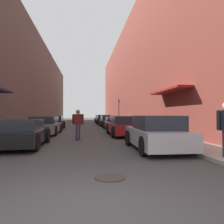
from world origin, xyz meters
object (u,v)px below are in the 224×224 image
at_px(parked_car_right_4, 103,120).
at_px(parked_car_right_0, 156,133).
at_px(parked_car_right_1, 124,126).
at_px(parked_car_right_5, 101,119).
at_px(manhole_cover, 110,177).
at_px(parked_car_left_0, 21,133).
at_px(parked_car_right_2, 115,123).
at_px(parked_car_right_3, 108,121).
at_px(traffic_light, 119,108).
at_px(parked_car_left_2, 54,123).
at_px(parked_car_left_1, 45,126).
at_px(skateboarder, 78,121).

bearing_deg(parked_car_right_4, parked_car_right_0, -89.46).
height_order(parked_car_right_0, parked_car_right_1, parked_car_right_0).
xyz_separation_m(parked_car_right_5, manhole_cover, (-2.17, -31.88, -0.63)).
relative_size(parked_car_right_1, parked_car_right_5, 1.11).
distance_m(parked_car_left_0, parked_car_right_4, 21.79).
height_order(parked_car_right_2, parked_car_right_4, parked_car_right_4).
bearing_deg(parked_car_left_0, parked_car_right_3, 70.55).
distance_m(parked_car_right_3, traffic_light, 5.17).
relative_size(parked_car_left_2, manhole_cover, 5.71).
xyz_separation_m(parked_car_right_2, manhole_cover, (-2.23, -15.16, -0.57)).
bearing_deg(parked_car_right_5, manhole_cover, -93.89).
height_order(parked_car_right_0, parked_car_right_3, parked_car_right_0).
bearing_deg(parked_car_left_1, parked_car_right_1, -15.74).
relative_size(parked_car_left_0, skateboarder, 2.51).
distance_m(parked_car_right_3, parked_car_right_4, 5.47).
height_order(parked_car_right_0, parked_car_right_2, parked_car_right_0).
xyz_separation_m(parked_car_left_1, parked_car_right_3, (5.58, 9.59, -0.01)).
bearing_deg(parked_car_right_5, parked_car_right_1, -90.18).
bearing_deg(parked_car_left_1, traffic_light, 61.69).
bearing_deg(parked_car_right_5, parked_car_right_4, -90.72).
distance_m(parked_car_left_2, parked_car_right_3, 7.12).
distance_m(parked_car_right_5, skateboarder, 24.46).
height_order(parked_car_left_0, parked_car_right_3, parked_car_right_3).
xyz_separation_m(skateboarder, manhole_cover, (0.95, -7.62, -1.04)).
relative_size(parked_car_right_2, parked_car_right_4, 0.95).
xyz_separation_m(parked_car_left_2, skateboarder, (2.53, -8.78, 0.43)).
bearing_deg(skateboarder, parked_car_right_5, 82.69).
bearing_deg(parked_car_right_5, parked_car_right_0, -89.71).
xyz_separation_m(parked_car_left_0, parked_car_left_2, (-0.14, 11.33, 0.02)).
distance_m(parked_car_right_1, parked_car_right_2, 5.58).
bearing_deg(traffic_light, parked_car_left_1, -118.31).
distance_m(manhole_cover, traffic_light, 25.65).
relative_size(parked_car_left_2, parked_car_right_0, 0.95).
bearing_deg(parked_car_left_2, parked_car_right_3, 37.33).
bearing_deg(skateboarder, parked_car_right_1, 32.76).
bearing_deg(parked_car_left_1, parked_car_right_4, 69.98).
relative_size(skateboarder, traffic_light, 0.50).
height_order(parked_car_left_2, parked_car_right_0, parked_car_right_0).
xyz_separation_m(parked_car_right_3, manhole_cover, (-2.19, -20.72, -0.60)).
bearing_deg(skateboarder, parked_car_right_2, 67.17).
bearing_deg(parked_car_right_1, traffic_light, 82.35).
height_order(parked_car_right_0, parked_car_right_5, parked_car_right_0).
relative_size(parked_car_left_0, parked_car_left_1, 0.90).
distance_m(parked_car_right_0, parked_car_right_2, 11.54).
height_order(parked_car_left_0, parked_car_right_2, parked_car_left_0).
bearing_deg(skateboarder, manhole_cover, -82.92).
height_order(parked_car_left_1, parked_car_right_1, parked_car_right_1).
relative_size(parked_car_right_4, skateboarder, 2.74).
height_order(parked_car_right_4, parked_car_right_5, parked_car_right_4).
relative_size(parked_car_right_1, parked_car_right_3, 1.01).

